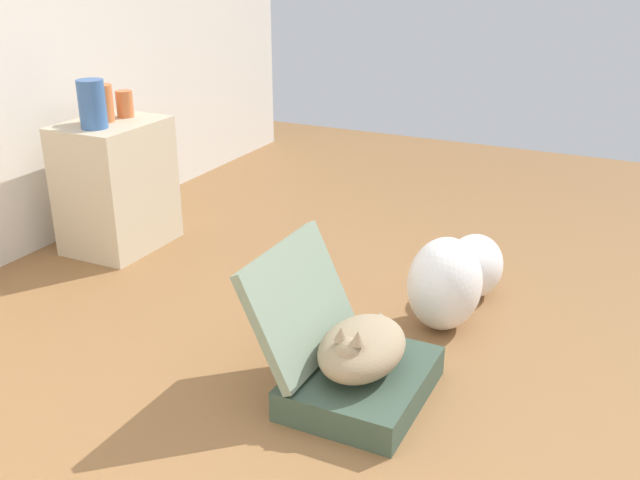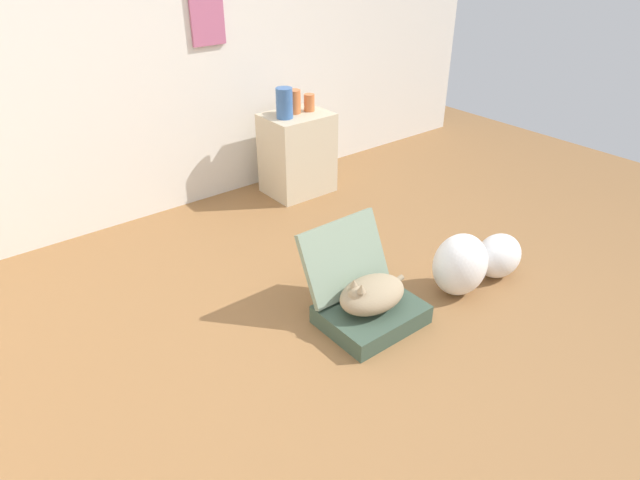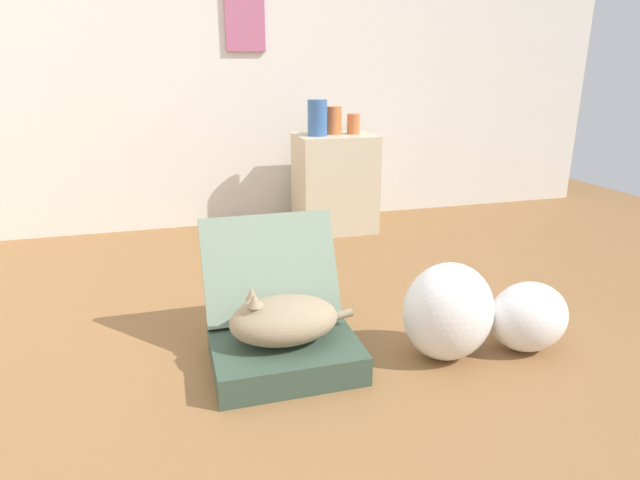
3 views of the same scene
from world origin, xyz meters
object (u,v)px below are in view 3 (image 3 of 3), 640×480
Objects in this scene: suitcase_base at (285,353)px; plastic_bag_clear at (528,317)px; plastic_bag_white at (448,312)px; side_table at (335,183)px; vase_tall at (317,118)px; vase_round at (334,120)px; vase_short at (353,124)px; cat at (282,319)px.

plastic_bag_clear is at bearing -8.11° from suitcase_base.
plastic_bag_white is (0.62, -0.10, 0.14)m from suitcase_base.
vase_tall is at bearing -169.24° from side_table.
vase_short is at bearing -12.27° from vase_round.
suitcase_base is at bearing -109.94° from vase_tall.
vase_tall reaches higher than vase_short.
vase_short is (0.26, 0.03, -0.05)m from vase_tall.
plastic_bag_clear is 1.38× the size of vase_tall.
plastic_bag_white is at bearing -93.47° from vase_round.
side_table reaches higher than suitcase_base.
cat is at bearing -117.21° from vase_short.
vase_round is at bearing 90.00° from side_table.
plastic_bag_white is 2.90× the size of vase_short.
side_table is (0.11, 1.78, 0.14)m from plastic_bag_white.
vase_round reaches higher than cat.
vase_round reaches higher than suitcase_base.
plastic_bag_white is at bearing -93.53° from side_table.
vase_round is (-0.23, 1.85, 0.61)m from plastic_bag_clear.
side_table is 2.86× the size of vase_tall.
vase_round is at bearing 97.13° from plastic_bag_clear.
vase_short is at bearing 93.21° from plastic_bag_clear.
plastic_bag_white is at bearing -9.34° from cat.
side_table is 3.62× the size of vase_round.
vase_short is (0.87, 1.68, 0.53)m from cat.
vase_short is at bearing 62.96° from suitcase_base.
vase_short is (-0.10, 1.82, 0.58)m from plastic_bag_clear.
vase_short reaches higher than suitcase_base.
cat is 1.26× the size of plastic_bag_white.
vase_tall reaches higher than suitcase_base.
plastic_bag_white is 1.88m from vase_short.
cat reaches higher than suitcase_base.
vase_short reaches higher than cat.
plastic_bag_clear is at bearing -86.79° from vase_short.
plastic_bag_clear is 1.92m from vase_short.
side_table is 0.42m from vase_round.
vase_short reaches higher than side_table.
side_table is (-0.23, 1.82, 0.19)m from plastic_bag_clear.
side_table is at bearing -178.37° from vase_short.
side_table is at bearing 66.34° from cat.
vase_round is (0.74, 1.71, 0.55)m from cat.
side_table reaches higher than plastic_bag_clear.
plastic_bag_white reaches higher than cat.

